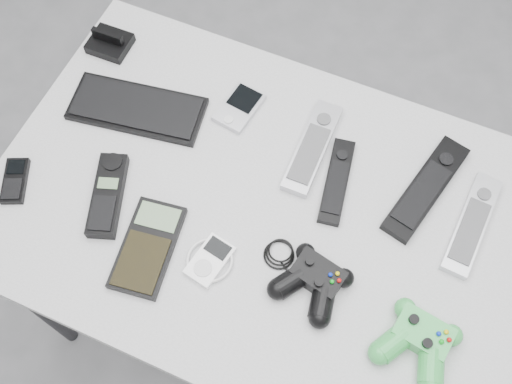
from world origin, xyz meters
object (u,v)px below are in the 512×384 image
at_px(desk, 270,223).
at_px(mp3_player, 210,260).
at_px(calculator, 148,247).
at_px(remote_black_b, 426,188).
at_px(controller_green, 419,340).
at_px(mobile_phone, 15,181).
at_px(cordless_handset, 108,195).
at_px(remote_black_a, 337,181).
at_px(pda_keyboard, 137,108).
at_px(pda, 239,107).
at_px(remote_silver_b, 472,224).
at_px(controller_black, 314,280).
at_px(remote_silver_a, 312,147).

height_order(desk, mp3_player, mp3_player).
xyz_separation_m(desk, calculator, (-0.19, -0.17, 0.08)).
bearing_deg(remote_black_b, mp3_player, -123.43).
bearing_deg(controller_green, mobile_phone, -170.75).
height_order(remote_black_b, mp3_player, remote_black_b).
distance_m(cordless_handset, calculator, 0.14).
height_order(remote_black_a, mp3_player, remote_black_a).
relative_size(pda_keyboard, pda, 2.59).
xyz_separation_m(remote_black_a, remote_silver_b, (0.28, 0.02, 0.00)).
xyz_separation_m(pda, controller_black, (0.29, -0.31, 0.01)).
distance_m(remote_silver_b, mp3_player, 0.52).
xyz_separation_m(remote_silver_a, controller_black, (0.11, -0.28, 0.01)).
xyz_separation_m(desk, remote_silver_b, (0.38, 0.13, 0.08)).
height_order(desk, controller_green, controller_green).
bearing_deg(controller_black, pda_keyboard, 168.48).
xyz_separation_m(desk, pda, (-0.16, 0.20, 0.08)).
relative_size(pda_keyboard, calculator, 1.50).
xyz_separation_m(pda, remote_silver_b, (0.54, -0.07, 0.00)).
bearing_deg(remote_black_a, mp3_player, -132.20).
bearing_deg(remote_black_b, pda_keyboard, -160.81).
distance_m(pda_keyboard, mp3_player, 0.39).
bearing_deg(controller_green, desk, 166.38).
xyz_separation_m(pda_keyboard, mp3_player, (0.30, -0.25, -0.00)).
relative_size(pda, remote_black_b, 0.44).
distance_m(remote_black_a, cordless_handset, 0.47).
bearing_deg(mobile_phone, desk, -7.79).
height_order(remote_black_a, remote_silver_b, remote_silver_b).
distance_m(calculator, controller_green, 0.54).
bearing_deg(remote_silver_b, remote_black_b, 162.84).
distance_m(remote_black_a, controller_green, 0.35).
bearing_deg(remote_black_a, controller_green, -54.99).
distance_m(desk, remote_silver_a, 0.18).
xyz_separation_m(pda_keyboard, controller_black, (0.50, -0.22, 0.01)).
bearing_deg(cordless_handset, pda, 43.08).
bearing_deg(calculator, mp3_player, 2.88).
height_order(mobile_phone, mp3_player, same).
bearing_deg(mp3_player, controller_green, 11.53).
height_order(pda_keyboard, controller_black, controller_black).
xyz_separation_m(remote_silver_a, remote_silver_b, (0.35, -0.04, -0.00)).
bearing_deg(controller_black, mp3_player, -157.24).
distance_m(remote_silver_a, mp3_player, 0.33).
height_order(pda_keyboard, calculator, calculator).
relative_size(remote_black_b, calculator, 1.32).
distance_m(mobile_phone, mp3_player, 0.44).
height_order(mobile_phone, calculator, calculator).
xyz_separation_m(remote_silver_b, cordless_handset, (-0.69, -0.23, 0.00)).
relative_size(desk, remote_black_a, 5.87).
xyz_separation_m(remote_black_b, calculator, (-0.46, -0.34, -0.00)).
height_order(remote_black_a, controller_green, controller_green).
bearing_deg(pda, controller_black, -38.29).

